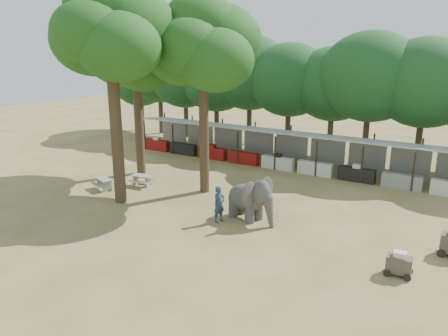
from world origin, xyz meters
The scene contains 11 objects.
ground centered at (0.00, 0.00, 0.00)m, with size 100.00×100.00×0.00m, color brown.
vendor_stalls centered at (0.00, 13.84, 1.18)m, with size 28.00×2.99×2.80m.
yard_tree_left centered at (-9.13, 7.19, 8.20)m, with size 7.10×6.90×11.02m.
yard_tree_center centered at (-6.13, 2.19, 9.21)m, with size 7.10×6.90×12.04m.
yard_tree_back centered at (-3.13, 6.19, 8.54)m, with size 7.10×6.90×11.36m.
backdrop_trees centered at (0.00, 19.00, 5.51)m, with size 46.46×5.95×8.33m.
elephant centered at (1.50, 3.53, 1.12)m, with size 3.03×2.23×2.25m.
handler centered at (0.30, 2.46, 0.92)m, with size 0.66×0.44×1.85m, color #26384C.
picnic_table_near centered at (-8.48, 3.09, 0.44)m, with size 1.71×1.63×0.68m.
picnic_table_far centered at (-6.96, 4.86, 0.45)m, with size 1.52×1.40×0.68m.
cart_front centered at (8.97, 1.60, 0.49)m, with size 1.04×0.72×0.98m.
Camera 1 is at (11.25, -14.66, 8.45)m, focal length 35.00 mm.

